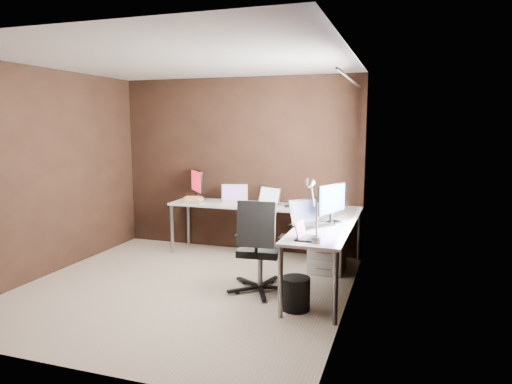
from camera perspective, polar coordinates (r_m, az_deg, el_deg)
room at (r=4.93m, az=-5.49°, el=1.97°), size 3.60×3.60×2.50m
desk at (r=5.77m, az=3.07°, el=-3.09°), size 2.65×2.25×0.73m
drawer_pedestal at (r=5.84m, az=8.92°, el=-6.84°), size 0.42×0.50×0.60m
monitor_left at (r=6.71m, az=-7.40°, el=1.08°), size 0.35×0.40×0.44m
monitor_right at (r=5.19m, az=9.48°, el=-1.09°), size 0.23×0.50×0.44m
laptop_white at (r=6.51m, az=-2.69°, el=-0.81°), size 0.44×0.37×0.25m
laptop_silver at (r=6.27m, az=1.35°, el=-1.16°), size 0.44×0.39×0.25m
laptop_black_big at (r=5.06m, az=6.69°, el=-3.46°), size 0.50×0.52×0.28m
laptop_black_small at (r=4.45m, az=6.08°, el=-5.35°), size 0.20×0.27×0.18m
book_stack at (r=6.50m, az=-7.86°, el=-1.01°), size 0.29×0.25×0.09m
mouse_left at (r=6.52m, az=-8.39°, el=-1.20°), size 0.11×0.09×0.04m
mouse_corner at (r=6.10m, az=3.96°, el=-1.79°), size 0.11×0.09×0.04m
desk_lamp at (r=4.30m, az=6.95°, el=-1.27°), size 0.19×0.22×0.60m
office_chair at (r=5.06m, az=0.43°, el=-9.09°), size 0.58×0.58×1.04m
wastebasket at (r=4.66m, az=4.99°, el=-12.52°), size 0.37×0.37×0.33m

